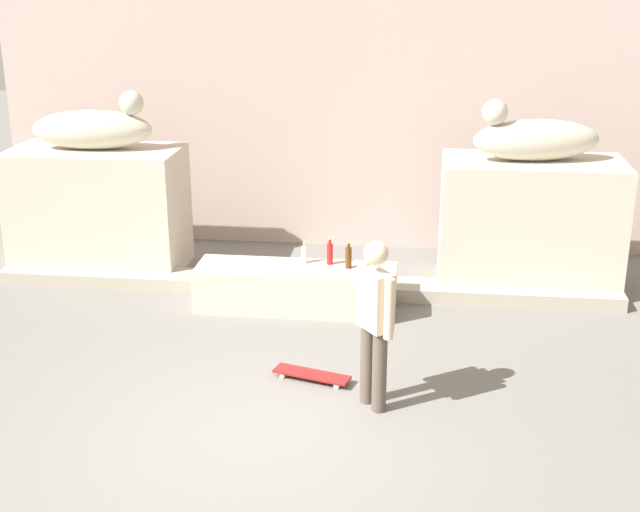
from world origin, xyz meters
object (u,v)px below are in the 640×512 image
(bottle_brown, at_px, (349,257))
(bottle_red, at_px, (330,253))
(statue_reclining_left, at_px, (95,128))
(skateboard, at_px, (312,375))
(skater, at_px, (375,318))
(bottle_clear, at_px, (304,254))
(statue_reclining_right, at_px, (534,138))

(bottle_brown, distance_m, bottle_red, 0.26)
(statue_reclining_left, distance_m, skateboard, 4.85)
(statue_reclining_left, bearing_deg, skater, -46.90)
(skater, bearing_deg, bottle_brown, 153.13)
(skateboard, xyz_separation_m, bottle_brown, (0.20, 1.93, 0.61))
(bottle_red, bearing_deg, statue_reclining_left, 162.90)
(skater, relative_size, bottle_clear, 6.05)
(skater, distance_m, bottle_clear, 2.71)
(skateboard, bearing_deg, bottle_clear, 115.76)
(bottle_brown, relative_size, bottle_clear, 1.19)
(statue_reclining_right, distance_m, skateboard, 4.31)
(skateboard, relative_size, bottle_red, 2.48)
(statue_reclining_right, relative_size, bottle_brown, 5.12)
(statue_reclining_right, bearing_deg, bottle_brown, 15.47)
(bottle_red, bearing_deg, bottle_clear, 177.70)
(bottle_brown, bearing_deg, statue_reclining_left, 162.35)
(skateboard, xyz_separation_m, bottle_red, (-0.04, 2.04, 0.61))
(skater, xyz_separation_m, skateboard, (-0.65, 0.45, -0.86))
(statue_reclining_left, bearing_deg, statue_reclining_right, -5.37)
(skateboard, distance_m, bottle_brown, 2.03)
(skateboard, height_order, bottle_red, bottle_red)
(statue_reclining_left, relative_size, statue_reclining_right, 0.98)
(skater, bearing_deg, statue_reclining_right, 115.64)
(statue_reclining_left, distance_m, bottle_clear, 3.35)
(statue_reclining_left, xyz_separation_m, bottle_brown, (3.48, -1.11, -1.28))
(skater, xyz_separation_m, bottle_clear, (-1.00, 2.50, -0.28))
(skateboard, xyz_separation_m, bottle_clear, (-0.35, 2.05, 0.58))
(statue_reclining_right, xyz_separation_m, bottle_red, (-2.45, -0.99, -1.28))
(skateboard, relative_size, bottle_clear, 2.99)
(statue_reclining_left, bearing_deg, bottle_brown, -22.91)
(skateboard, height_order, bottle_clear, bottle_clear)
(statue_reclining_right, distance_m, skater, 4.03)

